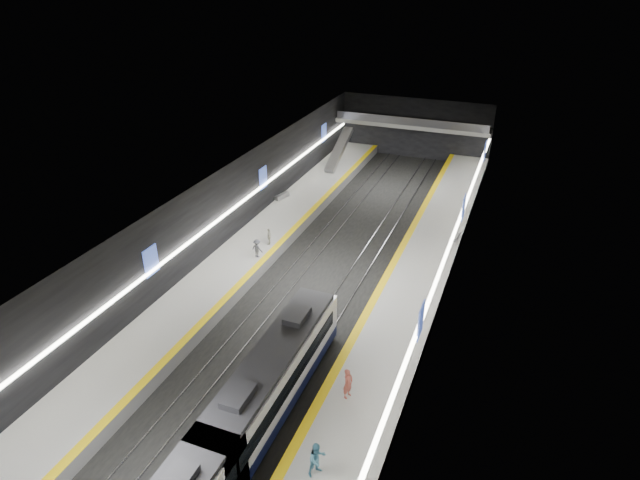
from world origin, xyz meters
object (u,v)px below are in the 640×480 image
at_px(passenger_right_a, 348,384).
at_px(bench_right_far, 456,236).
at_px(train, 214,463).
at_px(escalator, 339,149).
at_px(bench_left_far, 282,196).
at_px(passenger_left_a, 269,236).
at_px(passenger_left_b, 257,248).
at_px(passenger_right_b, 317,459).

bearing_deg(passenger_right_a, bench_right_far, 9.96).
bearing_deg(train, escalator, 102.25).
xyz_separation_m(escalator, bench_left_far, (-2.00, -12.64, -1.66)).
distance_m(bench_left_far, passenger_left_a, 10.59).
relative_size(bench_right_far, passenger_left_a, 1.10).
height_order(bench_left_far, passenger_left_a, passenger_left_a).
distance_m(bench_left_far, passenger_left_b, 13.01).
bearing_deg(passenger_left_b, escalator, -75.17).
xyz_separation_m(passenger_left_a, passenger_left_b, (0.09, -2.51, 0.04)).
distance_m(bench_left_far, passenger_right_a, 30.29).
bearing_deg(bench_left_far, passenger_right_b, -46.92).
xyz_separation_m(train, passenger_left_b, (-8.50, 20.88, -0.36)).
relative_size(train, passenger_left_a, 17.69).
bearing_deg(passenger_left_a, passenger_right_b, 16.83).
distance_m(train, bench_left_far, 35.50).
bearing_deg(bench_right_far, escalator, 144.84).
distance_m(passenger_right_b, passenger_left_b, 22.76).
bearing_deg(bench_right_far, passenger_left_a, -147.94).
relative_size(escalator, passenger_left_a, 5.06).
height_order(passenger_right_a, passenger_left_b, passenger_right_a).
height_order(escalator, bench_left_far, escalator).
height_order(train, passenger_right_b, train).
distance_m(escalator, bench_right_far, 22.95).
distance_m(escalator, bench_left_far, 12.91).
bearing_deg(bench_right_far, passenger_right_a, -90.02).
distance_m(passenger_right_a, passenger_right_b, 5.62).
xyz_separation_m(passenger_right_b, passenger_left_a, (-13.13, 21.16, -0.20)).
relative_size(escalator, bench_right_far, 4.61).
bearing_deg(passenger_right_a, bench_left_far, 49.27).
bearing_deg(bench_right_far, passenger_right_b, -88.07).
height_order(train, bench_left_far, train).
bearing_deg(passenger_left_a, escalator, 168.57).
xyz_separation_m(bench_right_far, passenger_left_b, (-15.50, -9.84, 0.62)).
bearing_deg(escalator, passenger_left_b, -86.59).
height_order(train, passenger_right_a, train).
height_order(passenger_right_a, passenger_left_a, passenger_right_a).
xyz_separation_m(bench_left_far, passenger_left_a, (3.41, -10.01, 0.55)).
height_order(passenger_right_a, passenger_right_b, passenger_right_a).
height_order(escalator, passenger_right_a, escalator).
distance_m(train, escalator, 47.12).
height_order(passenger_right_b, passenger_left_b, passenger_right_b).
bearing_deg(passenger_left_a, passenger_left_b, -12.94).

